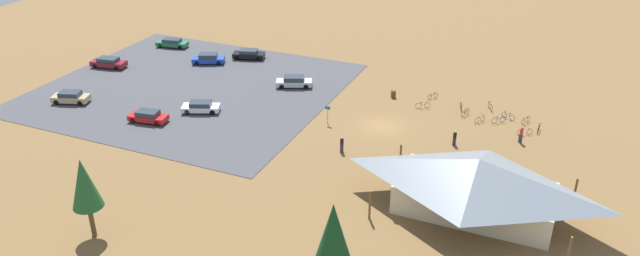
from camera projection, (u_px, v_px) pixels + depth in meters
The scene contains 29 objects.
ground at pixel (382, 126), 67.08m from camera, with size 160.00×160.00×0.00m, color brown.
parking_lot_asphalt at pixel (191, 88), 76.76m from camera, with size 35.80×32.87×0.05m, color #424247.
bike_pavilion at pixel (476, 182), 50.87m from camera, with size 16.18×9.42×5.16m.
trash_bin at pixel (393, 94), 73.91m from camera, with size 0.60×0.60×0.90m, color brown.
lot_sign at pixel (328, 112), 67.03m from camera, with size 0.56×0.08×2.20m.
pine_far_west at pixel (333, 240), 40.90m from camera, with size 3.19×3.19×7.64m.
pine_midwest at pixel (84, 184), 46.97m from camera, with size 2.42×2.42×7.08m.
bicycle_white_back_row at pixel (480, 119), 67.70m from camera, with size 0.88×1.46×0.85m.
bicycle_purple_by_bin at pixel (433, 96), 73.63m from camera, with size 0.93×1.43×0.72m.
bicycle_blue_front_row at pixel (499, 120), 67.60m from camera, with size 1.34×1.30×0.90m.
bicycle_green_edge_north at pixel (461, 106), 70.87m from camera, with size 0.61×1.69×0.78m.
bicycle_orange_lone_west at pixel (423, 105), 71.08m from camera, with size 1.54×1.04×0.82m.
bicycle_red_yard_front at pixel (539, 129), 65.58m from camera, with size 0.48×1.76×0.85m.
bicycle_yellow_edge_south at pixel (526, 120), 67.44m from camera, with size 0.80×1.66×0.82m.
bicycle_teal_yard_center at pixel (508, 116), 68.50m from camera, with size 1.55×0.77×0.83m.
bicycle_black_mid_cluster at pixel (465, 113), 69.25m from camera, with size 0.66×1.67×0.86m.
bicycle_silver_yard_right at pixel (490, 107), 70.72m from camera, with size 0.80×1.60×0.86m.
bicycle_white_lone_east at pixel (525, 132), 64.95m from camera, with size 1.52×0.97×0.80m.
car_silver_far_end at pixel (294, 82), 76.70m from camera, with size 4.83×3.36×1.41m.
car_black_end_stall at pixel (249, 54), 85.99m from camera, with size 4.77×3.05×1.35m.
car_blue_aisle_side at pixel (208, 58), 84.32m from camera, with size 4.78×3.49×1.41m.
car_maroon_inner_stall at pixel (109, 63), 82.87m from camera, with size 5.02×2.62×1.39m.
car_red_mid_lot at pixel (148, 116), 67.63m from camera, with size 4.54×2.40×1.33m.
car_green_near_entry at pixel (172, 43), 90.52m from camera, with size 4.90×2.55×1.29m.
car_tan_by_curb at pixel (71, 97), 72.29m from camera, with size 4.62×3.02×1.42m.
car_white_front_row at pixel (201, 107), 69.93m from camera, with size 4.63×3.27×1.31m.
visitor_at_bikes at pixel (342, 144), 61.29m from camera, with size 0.36×0.36×1.74m.
visitor_by_pavilion at pixel (521, 134), 63.12m from camera, with size 0.39×0.40×1.86m.
visitor_crossing_yard at pixel (455, 138), 62.67m from camera, with size 0.36×0.36×1.66m.
Camera 1 is at (-17.57, 57.88, 29.81)m, focal length 33.99 mm.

